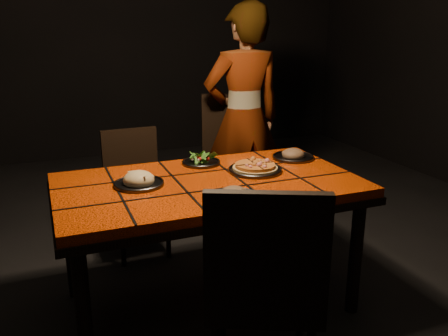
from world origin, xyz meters
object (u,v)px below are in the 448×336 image
object	(u,v)px
dining_table	(208,194)
diner	(243,119)
plate_pizza	(255,168)
chair_far_left	(135,183)
chair_far_right	(233,152)
plate_pasta	(139,181)
chair_near	(264,285)

from	to	relation	value
dining_table	diner	xyz separation A→B (m)	(0.64, 0.98, 0.19)
plate_pizza	chair_far_left	bearing A→B (deg)	124.12
chair_far_right	plate_pasta	size ratio (longest dim) A/B	3.95
chair_near	chair_far_right	distance (m)	1.96
chair_near	plate_pasta	xyz separation A→B (m)	(-0.31, 0.86, 0.20)
chair_far_left	diner	size ratio (longest dim) A/B	0.50
chair_far_right	plate_pasta	world-z (taller)	chair_far_right
chair_far_left	chair_far_right	size ratio (longest dim) A/B	0.83
chair_near	plate_pasta	world-z (taller)	chair_near
chair_far_right	chair_near	bearing A→B (deg)	-97.09
dining_table	plate_pasta	distance (m)	0.38
plate_pasta	dining_table	bearing A→B (deg)	-8.70
chair_far_left	plate_pasta	world-z (taller)	chair_far_left
dining_table	chair_far_right	world-z (taller)	chair_far_right
chair_near	chair_far_right	size ratio (longest dim) A/B	0.97
dining_table	diner	world-z (taller)	diner
chair_far_left	plate_pizza	distance (m)	1.01
dining_table	chair_near	world-z (taller)	chair_near
chair_far_left	diner	xyz separation A→B (m)	(0.88, 0.12, 0.37)
dining_table	chair_far_left	distance (m)	0.91
dining_table	plate_pasta	xyz separation A→B (m)	(-0.36, 0.06, 0.10)
chair_far_right	diner	bearing A→B (deg)	-41.30
dining_table	plate_pasta	world-z (taller)	plate_pasta
chair_far_left	plate_pizza	bearing A→B (deg)	-58.43
dining_table	plate_pasta	bearing A→B (deg)	171.30
chair_near	plate_pasta	size ratio (longest dim) A/B	3.83
dining_table	diner	distance (m)	1.18
dining_table	chair_far_right	distance (m)	1.20
diner	chair_near	bearing A→B (deg)	69.01
chair_near	chair_far_left	world-z (taller)	chair_near
plate_pizza	chair_near	bearing A→B (deg)	-112.65
plate_pasta	chair_near	bearing A→B (deg)	-70.44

